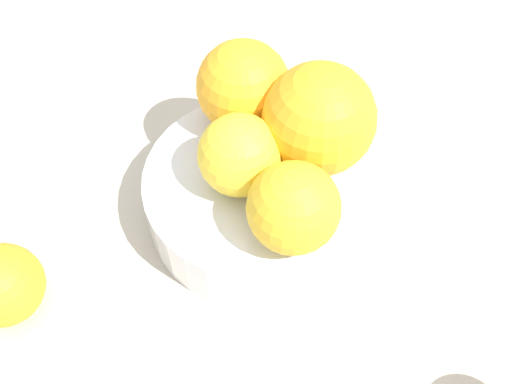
% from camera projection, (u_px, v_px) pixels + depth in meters
% --- Properties ---
extents(ground_plane, '(1.10, 1.10, 0.02)m').
position_uv_depth(ground_plane, '(256.00, 219.00, 0.49)').
color(ground_plane, '#BCB29E').
extents(fruit_bowl, '(0.18, 0.18, 0.05)m').
position_uv_depth(fruit_bowl, '(256.00, 197.00, 0.46)').
color(fruit_bowl, silver).
rests_on(fruit_bowl, ground_plane).
extents(orange_in_bowl_0, '(0.06, 0.06, 0.06)m').
position_uv_depth(orange_in_bowl_0, '(240.00, 155.00, 0.41)').
color(orange_in_bowl_0, yellow).
rests_on(orange_in_bowl_0, fruit_bowl).
extents(orange_in_bowl_1, '(0.08, 0.08, 0.08)m').
position_uv_depth(orange_in_bowl_1, '(319.00, 119.00, 0.42)').
color(orange_in_bowl_1, '#F9A823').
rests_on(orange_in_bowl_1, fruit_bowl).
extents(orange_in_bowl_2, '(0.07, 0.07, 0.07)m').
position_uv_depth(orange_in_bowl_2, '(243.00, 87.00, 0.44)').
color(orange_in_bowl_2, '#F9A823').
rests_on(orange_in_bowl_2, fruit_bowl).
extents(orange_in_bowl_3, '(0.06, 0.06, 0.06)m').
position_uv_depth(orange_in_bowl_3, '(294.00, 208.00, 0.38)').
color(orange_in_bowl_3, yellow).
rests_on(orange_in_bowl_3, fruit_bowl).
extents(orange_loose_0, '(0.06, 0.06, 0.06)m').
position_uv_depth(orange_loose_0, '(1.00, 285.00, 0.41)').
color(orange_loose_0, '#F9A823').
rests_on(orange_loose_0, ground_plane).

